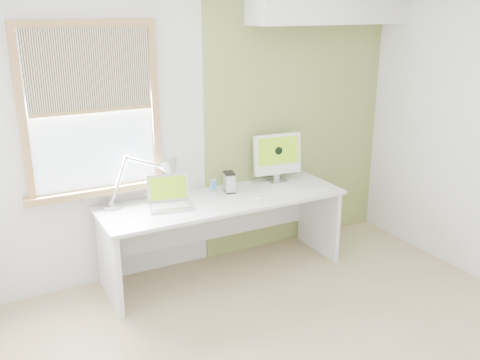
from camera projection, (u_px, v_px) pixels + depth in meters
room at (317, 181)px, 3.38m from camera, size 4.04×3.54×2.64m
accent_wall at (297, 117)px, 5.29m from camera, size 2.00×0.02×2.60m
soffit at (329, 0)px, 4.89m from camera, size 1.60×0.40×0.42m
window at (92, 111)px, 4.31m from camera, size 1.20×0.14×1.42m
desk at (221, 217)px, 4.84m from camera, size 2.20×0.70×0.73m
desk_lamp at (160, 175)px, 4.63m from camera, size 0.77×0.31×0.44m
laptop at (170, 199)px, 4.54m from camera, size 0.41×0.36×0.25m
phone_dock at (213, 189)px, 4.86m from camera, size 0.07×0.07×0.13m
external_drive at (229, 182)px, 4.87m from camera, size 0.12×0.16×0.18m
imac at (277, 155)px, 5.12m from camera, size 0.48×0.17×0.47m
keyboard at (305, 189)px, 4.94m from camera, size 0.43×0.17×0.02m
mouse at (259, 198)px, 4.70m from camera, size 0.06×0.10×0.03m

